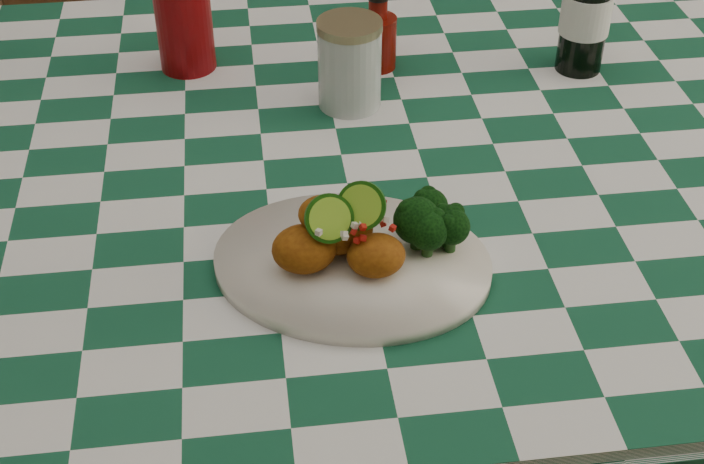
{
  "coord_description": "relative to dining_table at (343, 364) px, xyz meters",
  "views": [
    {
      "loc": [
        -0.12,
        -1.07,
        1.51
      ],
      "look_at": [
        -0.02,
        -0.23,
        0.84
      ],
      "focal_mm": 50.0,
      "sensor_mm": 36.0,
      "label": 1
    }
  ],
  "objects": [
    {
      "name": "red_tumbler",
      "position": [
        -0.2,
        0.27,
        0.47
      ],
      "size": [
        0.11,
        0.11,
        0.14
      ],
      "primitive_type": "cylinder",
      "rotation": [
        0.0,
        0.0,
        -0.4
      ],
      "color": "maroon",
      "rests_on": "dining_table"
    },
    {
      "name": "wooden_chair_right",
      "position": [
        0.24,
        0.67,
        0.05
      ],
      "size": [
        0.5,
        0.51,
        0.9
      ],
      "primitive_type": null,
      "rotation": [
        0.0,
        0.0,
        0.24
      ],
      "color": "#472814",
      "rests_on": "ground"
    },
    {
      "name": "dining_table",
      "position": [
        0.0,
        0.0,
        0.0
      ],
      "size": [
        1.66,
        1.06,
        0.79
      ],
      "primitive_type": null,
      "color": "#144E32",
      "rests_on": "ground"
    },
    {
      "name": "ketchup_bottle",
      "position": [
        0.08,
        0.23,
        0.46
      ],
      "size": [
        0.07,
        0.07,
        0.12
      ],
      "primitive_type": null,
      "rotation": [
        0.0,
        0.0,
        0.25
      ],
      "color": "#670C05",
      "rests_on": "dining_table"
    },
    {
      "name": "mason_jar",
      "position": [
        0.03,
        0.13,
        0.46
      ],
      "size": [
        0.09,
        0.09,
        0.13
      ],
      "primitive_type": null,
      "rotation": [
        0.0,
        0.0,
        0.02
      ],
      "color": "#B2BCBA",
      "rests_on": "dining_table"
    },
    {
      "name": "broccoli_side",
      "position": [
        0.07,
        -0.22,
        0.44
      ],
      "size": [
        0.08,
        0.08,
        0.06
      ],
      "primitive_type": null,
      "color": "black",
      "rests_on": "plate"
    },
    {
      "name": "wooden_chair_left",
      "position": [
        -0.3,
        0.68,
        0.09
      ],
      "size": [
        0.57,
        0.58,
        0.97
      ],
      "primitive_type": null,
      "rotation": [
        0.0,
        0.0,
        0.33
      ],
      "color": "#472814",
      "rests_on": "ground"
    },
    {
      "name": "plate",
      "position": [
        -0.02,
        -0.23,
        0.4
      ],
      "size": [
        0.37,
        0.32,
        0.02
      ],
      "primitive_type": null,
      "rotation": [
        0.0,
        0.0,
        -0.29
      ],
      "color": "white",
      "rests_on": "dining_table"
    },
    {
      "name": "fried_chicken_pile",
      "position": [
        -0.02,
        -0.23,
        0.45
      ],
      "size": [
        0.13,
        0.1,
        0.09
      ],
      "primitive_type": null,
      "color": "#934F0E",
      "rests_on": "plate"
    }
  ]
}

